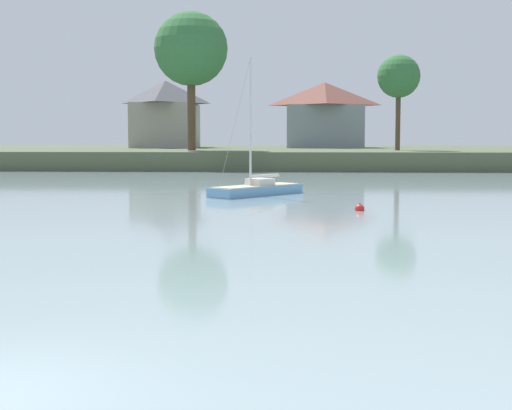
{
  "coord_description": "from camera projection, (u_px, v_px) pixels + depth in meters",
  "views": [
    {
      "loc": [
        4.33,
        -9.21,
        3.39
      ],
      "look_at": [
        2.9,
        17.88,
        0.84
      ],
      "focal_mm": 52.37,
      "sensor_mm": 36.0,
      "label": 1
    }
  ],
  "objects": [
    {
      "name": "cottage_behind_trees",
      "position": [
        166.0,
        113.0,
        93.95
      ],
      "size": [
        8.08,
        10.49,
        8.39
      ],
      "color": "#9E998E",
      "rests_on": "far_shore_bank"
    },
    {
      "name": "shore_tree_right_mid",
      "position": [
        191.0,
        50.0,
        75.92
      ],
      "size": [
        7.52,
        7.52,
        14.09
      ],
      "color": "brown",
      "rests_on": "far_shore_bank"
    },
    {
      "name": "shore_tree_left_mid",
      "position": [
        399.0,
        77.0,
        76.25
      ],
      "size": [
        4.39,
        4.39,
        9.77
      ],
      "color": "brown",
      "rests_on": "far_shore_bank"
    },
    {
      "name": "sailboat_skyblue",
      "position": [
        257.0,
        192.0,
        42.14
      ],
      "size": [
        5.26,
        5.89,
        8.01
      ],
      "color": "#669ECC",
      "rests_on": "ground"
    },
    {
      "name": "cottage_hillside",
      "position": [
        325.0,
        114.0,
        93.46
      ],
      "size": [
        10.13,
        8.7,
        8.13
      ],
      "color": "gray",
      "rests_on": "far_shore_bank"
    },
    {
      "name": "mooring_buoy_red",
      "position": [
        360.0,
        209.0,
        33.53
      ],
      "size": [
        0.43,
        0.43,
        0.49
      ],
      "color": "red",
      "rests_on": "ground"
    },
    {
      "name": "far_shore_bank",
      "position": [
        260.0,
        155.0,
        91.84
      ],
      "size": [
        182.05,
        46.8,
        1.81
      ],
      "primitive_type": "cube",
      "color": "#4C563D",
      "rests_on": "ground"
    }
  ]
}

